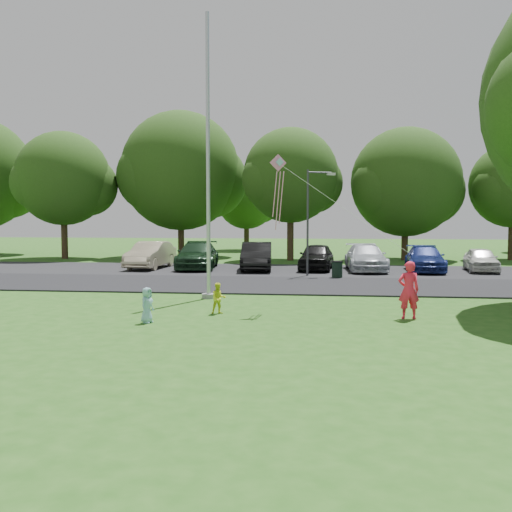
# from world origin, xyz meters

# --- Properties ---
(ground) EXTENTS (120.00, 120.00, 0.00)m
(ground) POSITION_xyz_m (0.00, 0.00, 0.00)
(ground) COLOR #235315
(ground) RESTS_ON ground
(park_road) EXTENTS (60.00, 6.00, 0.06)m
(park_road) POSITION_xyz_m (0.00, 9.00, 0.03)
(park_road) COLOR black
(park_road) RESTS_ON ground
(parking_strip) EXTENTS (42.00, 7.00, 0.06)m
(parking_strip) POSITION_xyz_m (0.00, 15.50, 0.03)
(parking_strip) COLOR black
(parking_strip) RESTS_ON ground
(flagpole) EXTENTS (0.50, 0.50, 10.00)m
(flagpole) POSITION_xyz_m (-3.50, 5.00, 4.17)
(flagpole) COLOR #B7BABF
(flagpole) RESTS_ON ground
(street_lamp) EXTENTS (1.38, 0.67, 5.17)m
(street_lamp) POSITION_xyz_m (0.01, 12.75, 3.10)
(street_lamp) COLOR #3F3F44
(street_lamp) RESTS_ON ground
(trash_can) EXTENTS (0.53, 0.53, 0.84)m
(trash_can) POSITION_xyz_m (1.23, 11.96, 0.42)
(trash_can) COLOR black
(trash_can) RESTS_ON ground
(tree_row) EXTENTS (64.35, 11.94, 10.88)m
(tree_row) POSITION_xyz_m (1.59, 24.23, 5.71)
(tree_row) COLOR #332316
(tree_row) RESTS_ON ground
(horizon_trees) EXTENTS (77.46, 7.20, 7.02)m
(horizon_trees) POSITION_xyz_m (4.06, 33.88, 4.30)
(horizon_trees) COLOR #332316
(horizon_trees) RESTS_ON ground
(parked_cars) EXTENTS (19.46, 5.35, 1.48)m
(parked_cars) POSITION_xyz_m (-0.72, 15.56, 0.76)
(parked_cars) COLOR #C6B793
(parked_cars) RESTS_ON ground
(woman) EXTENTS (0.64, 0.45, 1.66)m
(woman) POSITION_xyz_m (2.99, 1.62, 0.83)
(woman) COLOR #F9213E
(woman) RESTS_ON ground
(child_yellow) EXTENTS (0.56, 0.50, 0.94)m
(child_yellow) POSITION_xyz_m (-2.56, 1.81, 0.47)
(child_yellow) COLOR yellow
(child_yellow) RESTS_ON ground
(child_blue) EXTENTS (0.42, 0.54, 0.98)m
(child_blue) POSITION_xyz_m (-4.25, 0.14, 0.49)
(child_blue) COLOR #87C1CF
(child_blue) RESTS_ON ground
(kite) EXTENTS (4.07, 1.19, 2.94)m
(kite) POSITION_xyz_m (-0.74, 2.54, 4.05)
(kite) COLOR pink
(kite) RESTS_ON ground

